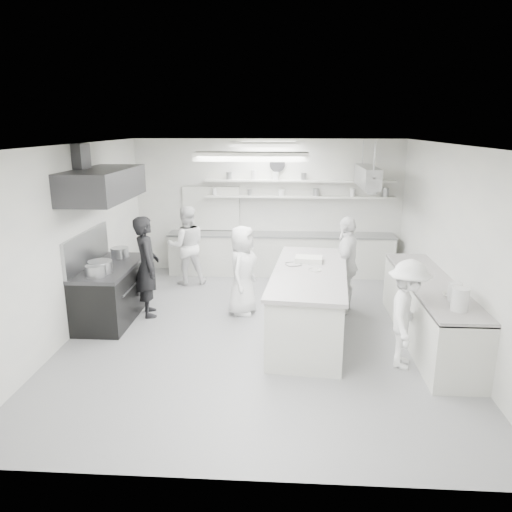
# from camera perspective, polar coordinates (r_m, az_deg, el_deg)

# --- Properties ---
(floor) EXTENTS (6.00, 7.00, 0.02)m
(floor) POSITION_cam_1_polar(r_m,az_deg,el_deg) (8.11, 0.40, -8.85)
(floor) COLOR #989898
(floor) RESTS_ON ground
(ceiling) EXTENTS (6.00, 7.00, 0.02)m
(ceiling) POSITION_cam_1_polar(r_m,az_deg,el_deg) (7.42, 0.45, 13.00)
(ceiling) COLOR white
(ceiling) RESTS_ON wall_back
(wall_back) EXTENTS (6.00, 0.04, 3.00)m
(wall_back) POSITION_cam_1_polar(r_m,az_deg,el_deg) (11.05, 1.43, 5.82)
(wall_back) COLOR silver
(wall_back) RESTS_ON floor
(wall_front) EXTENTS (6.00, 0.04, 3.00)m
(wall_front) POSITION_cam_1_polar(r_m,az_deg,el_deg) (4.31, -2.18, -9.37)
(wall_front) COLOR silver
(wall_front) RESTS_ON floor
(wall_left) EXTENTS (0.04, 7.00, 3.00)m
(wall_left) POSITION_cam_1_polar(r_m,az_deg,el_deg) (8.34, -20.64, 1.78)
(wall_left) COLOR silver
(wall_left) RESTS_ON floor
(wall_right) EXTENTS (0.04, 7.00, 3.00)m
(wall_right) POSITION_cam_1_polar(r_m,az_deg,el_deg) (8.04, 22.30, 1.15)
(wall_right) COLOR silver
(wall_right) RESTS_ON floor
(stove) EXTENTS (0.80, 1.80, 0.90)m
(stove) POSITION_cam_1_polar(r_m,az_deg,el_deg) (8.83, -16.59, -4.27)
(stove) COLOR black
(stove) RESTS_ON floor
(exhaust_hood) EXTENTS (0.85, 2.00, 0.50)m
(exhaust_hood) POSITION_cam_1_polar(r_m,az_deg,el_deg) (8.41, -17.57, 8.04)
(exhaust_hood) COLOR #363539
(exhaust_hood) RESTS_ON wall_left
(back_counter) EXTENTS (5.00, 0.60, 0.92)m
(back_counter) POSITION_cam_1_polar(r_m,az_deg,el_deg) (10.97, 2.90, 0.18)
(back_counter) COLOR silver
(back_counter) RESTS_ON floor
(shelf_lower) EXTENTS (4.20, 0.26, 0.04)m
(shelf_lower) POSITION_cam_1_polar(r_m,az_deg,el_deg) (10.88, 5.12, 6.95)
(shelf_lower) COLOR silver
(shelf_lower) RESTS_ON wall_back
(shelf_upper) EXTENTS (4.20, 0.26, 0.04)m
(shelf_upper) POSITION_cam_1_polar(r_m,az_deg,el_deg) (10.84, 5.17, 8.78)
(shelf_upper) COLOR silver
(shelf_upper) RESTS_ON wall_back
(pass_through_window) EXTENTS (1.30, 0.04, 1.00)m
(pass_through_window) POSITION_cam_1_polar(r_m,az_deg,el_deg) (11.16, -5.29, 5.60)
(pass_through_window) COLOR black
(pass_through_window) RESTS_ON wall_back
(wall_clock) EXTENTS (0.32, 0.05, 0.32)m
(wall_clock) POSITION_cam_1_polar(r_m,az_deg,el_deg) (10.89, 2.52, 10.71)
(wall_clock) COLOR white
(wall_clock) RESTS_ON wall_back
(right_counter) EXTENTS (0.74, 3.30, 0.94)m
(right_counter) POSITION_cam_1_polar(r_m,az_deg,el_deg) (8.05, 19.63, -6.27)
(right_counter) COLOR silver
(right_counter) RESTS_ON floor
(pot_rack) EXTENTS (0.30, 1.60, 0.40)m
(pot_rack) POSITION_cam_1_polar(r_m,az_deg,el_deg) (9.98, 12.91, 9.08)
(pot_rack) COLOR #999A9E
(pot_rack) RESTS_ON ceiling
(light_fixture_front) EXTENTS (1.30, 0.25, 0.10)m
(light_fixture_front) POSITION_cam_1_polar(r_m,az_deg,el_deg) (5.63, -0.58, 11.60)
(light_fixture_front) COLOR silver
(light_fixture_front) RESTS_ON ceiling
(light_fixture_rear) EXTENTS (1.30, 0.25, 0.10)m
(light_fixture_rear) POSITION_cam_1_polar(r_m,az_deg,el_deg) (9.22, 1.08, 12.97)
(light_fixture_rear) COLOR silver
(light_fixture_rear) RESTS_ON ceiling
(prep_island) EXTENTS (1.32, 2.90, 1.04)m
(prep_island) POSITION_cam_1_polar(r_m,az_deg,el_deg) (7.84, 6.24, -5.62)
(prep_island) COLOR silver
(prep_island) RESTS_ON floor
(stove_pot) EXTENTS (0.39, 0.39, 0.25)m
(stove_pot) POSITION_cam_1_polar(r_m,az_deg,el_deg) (8.30, -17.82, -1.37)
(stove_pot) COLOR #999A9E
(stove_pot) RESTS_ON stove
(cook_stove) EXTENTS (0.63, 0.76, 1.79)m
(cook_stove) POSITION_cam_1_polar(r_m,az_deg,el_deg) (8.70, -12.69, -1.21)
(cook_stove) COLOR black
(cook_stove) RESTS_ON floor
(cook_back) EXTENTS (0.96, 0.84, 1.67)m
(cook_back) POSITION_cam_1_polar(r_m,az_deg,el_deg) (10.31, -8.16, 1.23)
(cook_back) COLOR white
(cook_back) RESTS_ON floor
(cook_island_left) EXTENTS (0.68, 0.88, 1.61)m
(cook_island_left) POSITION_cam_1_polar(r_m,az_deg,el_deg) (8.58, -1.60, -1.69)
(cook_island_left) COLOR white
(cook_island_left) RESTS_ON floor
(cook_island_right) EXTENTS (0.69, 1.10, 1.75)m
(cook_island_right) POSITION_cam_1_polar(r_m,az_deg,el_deg) (8.82, 10.57, -1.00)
(cook_island_right) COLOR white
(cook_island_right) RESTS_ON floor
(cook_right) EXTENTS (0.84, 1.12, 1.54)m
(cook_right) POSITION_cam_1_polar(r_m,az_deg,el_deg) (7.02, 17.31, -6.57)
(cook_right) COLOR white
(cook_right) RESTS_ON floor
(bowl_island_a) EXTENTS (0.34, 0.34, 0.06)m
(bowl_island_a) POSITION_cam_1_polar(r_m,az_deg,el_deg) (7.95, 4.42, -1.12)
(bowl_island_a) COLOR #999A9E
(bowl_island_a) RESTS_ON prep_island
(bowl_island_b) EXTENTS (0.27, 0.27, 0.06)m
(bowl_island_b) POSITION_cam_1_polar(r_m,az_deg,el_deg) (7.65, 6.90, -1.82)
(bowl_island_b) COLOR silver
(bowl_island_b) RESTS_ON prep_island
(bowl_right) EXTENTS (0.33, 0.33, 0.06)m
(bowl_right) POSITION_cam_1_polar(r_m,az_deg,el_deg) (7.36, 22.05, -4.35)
(bowl_right) COLOR silver
(bowl_right) RESTS_ON right_counter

